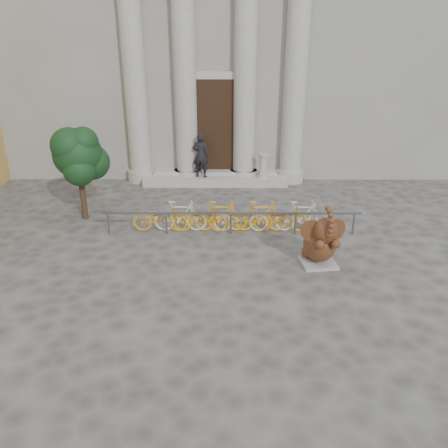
{
  "coord_description": "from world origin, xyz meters",
  "views": [
    {
      "loc": [
        0.44,
        -8.43,
        5.5
      ],
      "look_at": [
        0.4,
        2.22,
        1.1
      ],
      "focal_mm": 35.0,
      "sensor_mm": 36.0,
      "label": 1
    }
  ],
  "objects_px": {
    "elephant_statue": "(320,243)",
    "tree": "(79,156)",
    "bike_rack": "(230,216)",
    "pedestrian": "(201,155)"
  },
  "relations": [
    {
      "from": "tree",
      "to": "elephant_statue",
      "type": "bearing_deg",
      "value": -24.82
    },
    {
      "from": "elephant_statue",
      "to": "tree",
      "type": "xyz_separation_m",
      "value": [
        -7.25,
        3.35,
        1.52
      ]
    },
    {
      "from": "elephant_statue",
      "to": "tree",
      "type": "bearing_deg",
      "value": 148.37
    },
    {
      "from": "elephant_statue",
      "to": "tree",
      "type": "relative_size",
      "value": 0.58
    },
    {
      "from": "elephant_statue",
      "to": "bike_rack",
      "type": "bearing_deg",
      "value": 128.95
    },
    {
      "from": "elephant_statue",
      "to": "pedestrian",
      "type": "relative_size",
      "value": 0.98
    },
    {
      "from": "elephant_statue",
      "to": "pedestrian",
      "type": "height_order",
      "value": "pedestrian"
    },
    {
      "from": "bike_rack",
      "to": "pedestrian",
      "type": "relative_size",
      "value": 4.37
    },
    {
      "from": "elephant_statue",
      "to": "bike_rack",
      "type": "relative_size",
      "value": 0.22
    },
    {
      "from": "bike_rack",
      "to": "tree",
      "type": "height_order",
      "value": "tree"
    }
  ]
}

